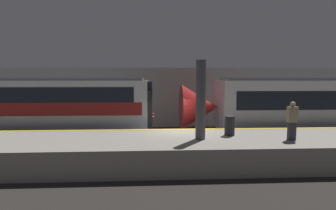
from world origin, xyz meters
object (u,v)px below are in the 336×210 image
train_boxy (27,109)px  person_waiting (292,120)px  support_pillar_near (201,100)px  train_modern (335,107)px  trash_bin (230,126)px

train_boxy → person_waiting: train_boxy is taller
train_boxy → support_pillar_near: bearing=-27.2°
train_modern → trash_bin: (-7.71, -4.05, -0.36)m
support_pillar_near → train_boxy: support_pillar_near is taller
support_pillar_near → person_waiting: size_ratio=2.06×
train_modern → trash_bin: train_modern is taller
train_modern → train_boxy: 18.29m
train_boxy → person_waiting: bearing=-21.6°
trash_bin → person_waiting: bearing=-24.4°
support_pillar_near → person_waiting: 3.78m
train_modern → support_pillar_near: bearing=-152.7°
support_pillar_near → train_boxy: 10.34m
person_waiting → trash_bin: bearing=155.6°
support_pillar_near → trash_bin: 1.96m
train_modern → train_boxy: train_modern is taller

